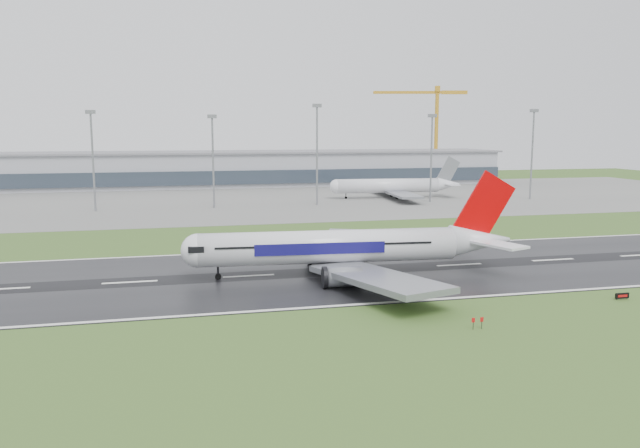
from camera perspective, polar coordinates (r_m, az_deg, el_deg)
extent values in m
plane|color=#33531E|center=(114.36, 3.50, -4.27)|extent=(520.00, 520.00, 0.00)
cube|color=black|center=(114.35, 3.50, -4.24)|extent=(400.00, 45.00, 0.10)
cube|color=slate|center=(235.35, -5.30, 2.33)|extent=(400.00, 130.00, 0.08)
cube|color=gray|center=(294.07, -6.95, 4.99)|extent=(240.00, 36.00, 15.00)
cylinder|color=gray|center=(208.41, -20.00, 5.24)|extent=(0.64, 0.64, 30.39)
cylinder|color=gray|center=(207.43, -9.73, 5.45)|extent=(0.64, 0.64, 29.21)
cylinder|color=gray|center=(212.36, -0.28, 6.15)|extent=(0.64, 0.64, 32.96)
cylinder|color=gray|center=(225.40, 10.11, 5.76)|extent=(0.64, 0.64, 29.85)
cylinder|color=gray|center=(243.85, 18.78, 5.88)|extent=(0.64, 0.64, 31.88)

